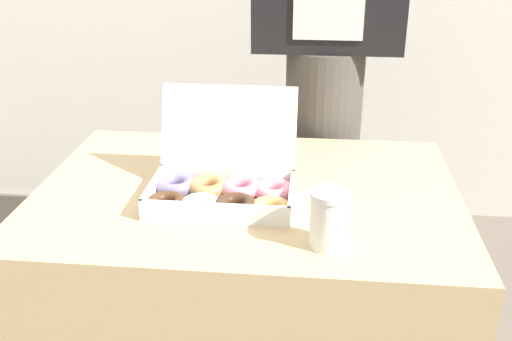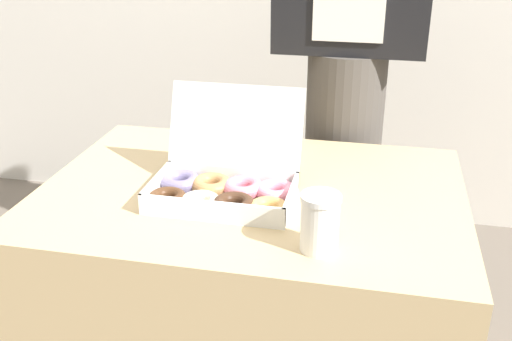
{
  "view_description": "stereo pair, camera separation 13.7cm",
  "coord_description": "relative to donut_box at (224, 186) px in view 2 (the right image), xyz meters",
  "views": [
    {
      "loc": [
        0.16,
        -1.34,
        1.37
      ],
      "look_at": [
        0.03,
        -0.09,
        0.82
      ],
      "focal_mm": 42.0,
      "sensor_mm": 36.0,
      "label": 1
    },
    {
      "loc": [
        0.3,
        -1.32,
        1.37
      ],
      "look_at": [
        0.03,
        -0.09,
        0.82
      ],
      "focal_mm": 42.0,
      "sensor_mm": 36.0,
      "label": 2
    }
  ],
  "objects": [
    {
      "name": "coffee_cup",
      "position": [
        0.25,
        -0.18,
        0.03
      ],
      "size": [
        0.08,
        0.08,
        0.12
      ],
      "color": "white",
      "rests_on": "table"
    },
    {
      "name": "person_customer",
      "position": [
        0.24,
        0.61,
        0.19
      ],
      "size": [
        0.45,
        0.25,
        1.78
      ],
      "color": "#4C4742",
      "rests_on": "ground_plane"
    },
    {
      "name": "table",
      "position": [
        0.05,
        0.07,
        -0.4
      ],
      "size": [
        1.05,
        0.75,
        0.73
      ],
      "color": "tan",
      "rests_on": "ground_plane"
    },
    {
      "name": "donut_box",
      "position": [
        0.0,
        0.0,
        0.0
      ],
      "size": [
        0.37,
        0.29,
        0.24
      ],
      "color": "white",
      "rests_on": "table"
    }
  ]
}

